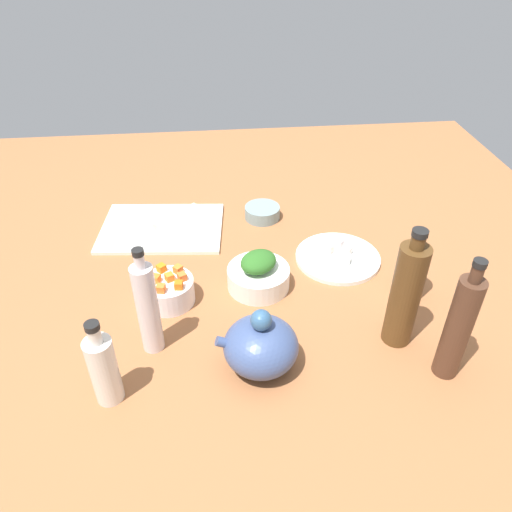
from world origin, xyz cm
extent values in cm
cube|color=#9B5F38|center=(0.00, 0.00, 1.50)|extent=(190.00, 190.00, 3.00)
cube|color=white|center=(24.87, -22.40, 3.50)|extent=(36.30, 28.12, 1.00)
cylinder|color=white|center=(-21.94, -2.97, 3.60)|extent=(22.12, 22.12, 1.20)
cylinder|color=white|center=(-0.09, 5.75, 5.67)|extent=(15.09, 15.09, 5.34)
cylinder|color=white|center=(21.44, 8.96, 6.02)|extent=(12.01, 12.01, 6.03)
cylinder|color=gray|center=(-4.52, -25.73, 4.84)|extent=(10.32, 10.32, 3.69)
ellipsoid|color=#3E5181|center=(2.17, 30.63, 8.40)|extent=(15.05, 15.01, 10.80)
sphere|color=#345B82|center=(2.17, 30.63, 15.48)|extent=(4.21, 4.21, 4.21)
cylinder|color=#3E5181|center=(8.56, 30.63, 9.75)|extent=(5.38, 2.00, 3.93)
cylinder|color=#4D3020|center=(-34.50, 35.98, 14.65)|extent=(4.91, 4.91, 23.30)
cylinder|color=#4D3020|center=(-34.50, 35.98, 27.96)|extent=(2.21, 2.21, 3.33)
cylinder|color=black|center=(-34.50, 35.98, 30.22)|extent=(2.45, 2.45, 1.20)
cylinder|color=silver|center=(31.59, 35.56, 10.39)|extent=(5.26, 5.26, 14.78)
cylinder|color=silver|center=(31.59, 35.56, 19.41)|extent=(2.37, 2.37, 3.26)
cylinder|color=black|center=(31.59, 35.56, 21.65)|extent=(2.63, 2.63, 1.20)
cylinder|color=silver|center=(24.20, 23.23, 13.55)|extent=(4.54, 4.54, 21.10)
cylinder|color=silver|center=(24.20, 23.23, 25.60)|extent=(2.04, 2.04, 3.00)
cylinder|color=black|center=(24.20, 23.23, 27.70)|extent=(2.27, 2.27, 1.20)
cylinder|color=#543719|center=(-27.72, 26.17, 14.97)|extent=(6.17, 6.17, 23.94)
cylinder|color=#543719|center=(-27.72, 26.17, 28.35)|extent=(2.78, 2.78, 2.82)
cylinder|color=black|center=(-27.72, 26.17, 30.36)|extent=(3.08, 3.08, 1.20)
cylinder|color=white|center=(-34.99, 12.48, 9.93)|extent=(6.83, 6.83, 13.85)
cube|color=orange|center=(22.57, 12.56, 9.93)|extent=(2.16, 2.16, 1.80)
cube|color=orange|center=(18.98, 5.96, 9.93)|extent=(2.54, 2.54, 1.80)
cube|color=orange|center=(23.91, 8.94, 9.93)|extent=(2.36, 2.36, 1.80)
cube|color=orange|center=(17.98, 8.86, 9.93)|extent=(2.40, 2.40, 1.80)
cube|color=orange|center=(18.68, 11.80, 9.93)|extent=(1.99, 1.99, 1.80)
cube|color=orange|center=(22.87, 5.10, 9.93)|extent=(2.54, 2.54, 1.80)
cube|color=orange|center=(20.86, 8.75, 9.93)|extent=(2.41, 2.41, 1.80)
ellipsoid|color=#2C6522|center=(-0.09, 5.75, 10.52)|extent=(12.11, 12.08, 4.36)
cube|color=#FBE0D0|center=(-19.78, -4.97, 5.30)|extent=(3.10, 3.10, 2.20)
cube|color=silver|center=(-23.26, 0.26, 5.30)|extent=(2.88, 2.88, 2.20)
cube|color=white|center=(-24.52, -3.78, 5.30)|extent=(3.10, 3.10, 2.20)
cube|color=white|center=(-19.15, 0.98, 5.30)|extent=(2.72, 2.72, 2.20)
cube|color=white|center=(-23.09, -7.13, 5.30)|extent=(3.11, 3.11, 2.20)
pyramid|color=beige|center=(15.56, -30.39, 5.35)|extent=(7.24, 7.05, 2.69)
pyramid|color=beige|center=(20.32, -26.54, 5.03)|extent=(6.11, 6.12, 2.07)
pyramid|color=beige|center=(27.79, -20.93, 5.21)|extent=(5.69, 5.72, 2.42)
camera|label=1|loc=(10.00, 97.63, 80.33)|focal=34.35mm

